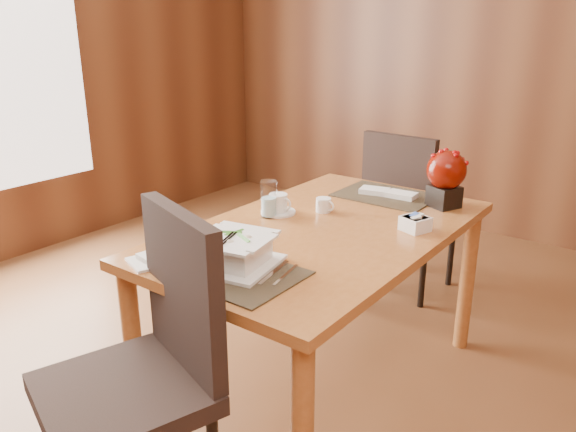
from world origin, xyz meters
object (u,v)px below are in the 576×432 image
Objects in this scene: water_glass at (269,199)px; sugar_caddy at (415,224)px; bread_plate at (151,261)px; dining_table at (323,249)px; far_chair at (406,205)px; berry_decor at (446,175)px; coffee_cup at (278,205)px; soup_setting at (234,252)px; near_chair at (149,356)px; creamer_jug at (323,205)px.

sugar_caddy is (0.58, 0.22, -0.05)m from water_glass.
water_glass reaches higher than bread_plate.
far_chair reaches higher than dining_table.
berry_decor is 0.74m from far_chair.
bread_plate is at bearing -125.39° from sugar_caddy.
water_glass is 1.66× the size of sugar_caddy.
berry_decor is at bearing 62.75° from dining_table.
water_glass is (-0.00, -0.06, 0.04)m from coffee_cup.
coffee_cup is at bearing 101.90° from soup_setting.
bread_plate is (-0.57, -1.21, -0.14)m from berry_decor.
soup_setting is at bearing 103.45° from near_chair.
creamer_jug reaches higher than bread_plate.
water_glass is (-0.26, -0.03, 0.18)m from dining_table.
dining_table is 9.81× the size of coffee_cup.
sugar_caddy is at bearing 54.61° from bread_plate.
sugar_caddy is (0.34, 0.70, -0.03)m from soup_setting.
water_glass is at bearing -119.26° from creamer_jug.
creamer_jug is 0.08× the size of near_chair.
soup_setting is at bearing -93.16° from dining_table.
far_chair is (-0.41, 0.51, -0.35)m from berry_decor.
sugar_caddy is 0.37× the size of berry_decor.
creamer_jug is 0.89× the size of sugar_caddy.
creamer_jug is at bearing 85.85° from soup_setting.
soup_setting is 0.43m from near_chair.
water_glass is 0.91m from near_chair.
dining_table is at bearing 66.40° from bread_plate.
creamer_jug reaches higher than sugar_caddy.
creamer_jug is 0.33× the size of berry_decor.
soup_setting is 1.59m from far_chair.
bread_plate is 0.14× the size of far_chair.
creamer_jug is (0.15, 0.14, -0.01)m from coffee_cup.
berry_decor reaches higher than creamer_jug.
sugar_caddy is (0.43, 0.02, -0.00)m from creamer_jug.
near_chair is (-0.03, -0.36, -0.23)m from soup_setting.
water_glass reaches higher than creamer_jug.
coffee_cup is at bearing 87.77° from bread_plate.
dining_table is 10.75× the size of bread_plate.
coffee_cup is at bearing -136.39° from berry_decor.
sugar_caddy is 1.15m from near_chair.
soup_setting is 1.23× the size of berry_decor.
dining_table is 9.36× the size of water_glass.
near_chair is at bearing -77.52° from coffee_cup.
sugar_caddy is at bearing 88.88° from near_chair.
berry_decor is (0.55, 0.52, 0.11)m from coffee_cup.
dining_table is 0.32m from water_glass.
sugar_caddy reaches higher than dining_table.
sugar_caddy is 0.38m from berry_decor.
dining_table is at bearing 104.40° from near_chair.
coffee_cup is 1.10× the size of bread_plate.
water_glass is 1.15× the size of bread_plate.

